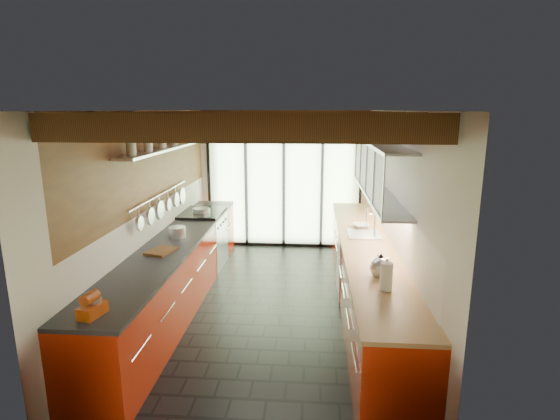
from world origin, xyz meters
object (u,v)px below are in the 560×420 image
object	(u,v)px
kettle	(381,266)
bowl	(361,226)
soap_bottle	(378,262)
stand_mixer	(92,306)
paper_towel	(386,277)

from	to	relation	value
kettle	bowl	bearing A→B (deg)	90.00
soap_bottle	stand_mixer	bearing A→B (deg)	-153.20
stand_mixer	paper_towel	distance (m)	2.64
stand_mixer	bowl	xyz separation A→B (m)	(2.54, 3.01, -0.06)
soap_bottle	kettle	bearing A→B (deg)	-90.00
stand_mixer	bowl	world-z (taller)	stand_mixer
kettle	paper_towel	bearing A→B (deg)	-90.00
paper_towel	soap_bottle	xyz separation A→B (m)	(0.00, 0.56, -0.05)
soap_bottle	bowl	bearing A→B (deg)	90.00
kettle	paper_towel	world-z (taller)	paper_towel
stand_mixer	bowl	distance (m)	3.94
kettle	bowl	size ratio (longest dim) A/B	1.24
kettle	soap_bottle	distance (m)	0.20
paper_towel	soap_bottle	size ratio (longest dim) A/B	1.90
kettle	paper_towel	distance (m)	0.36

